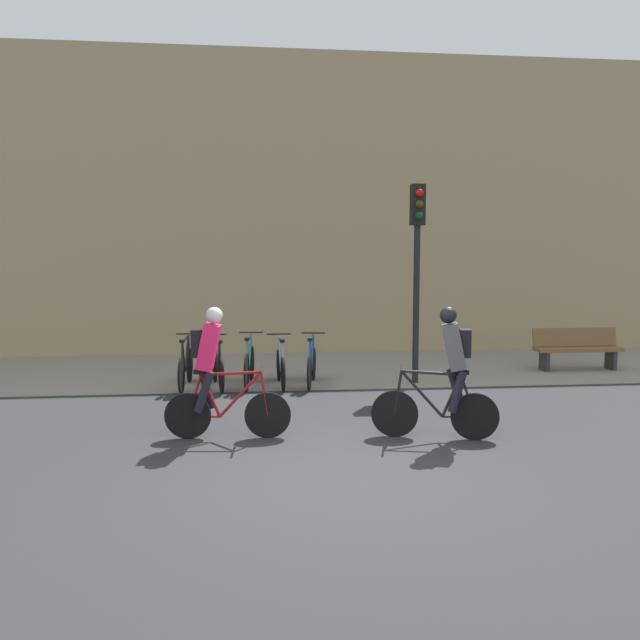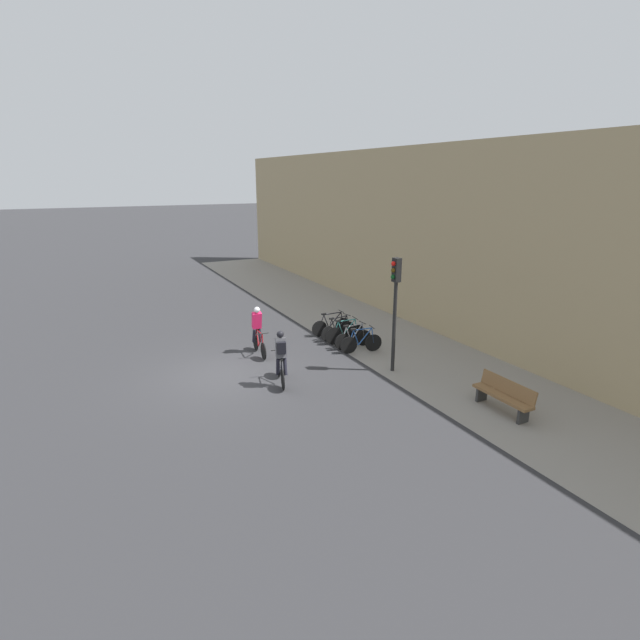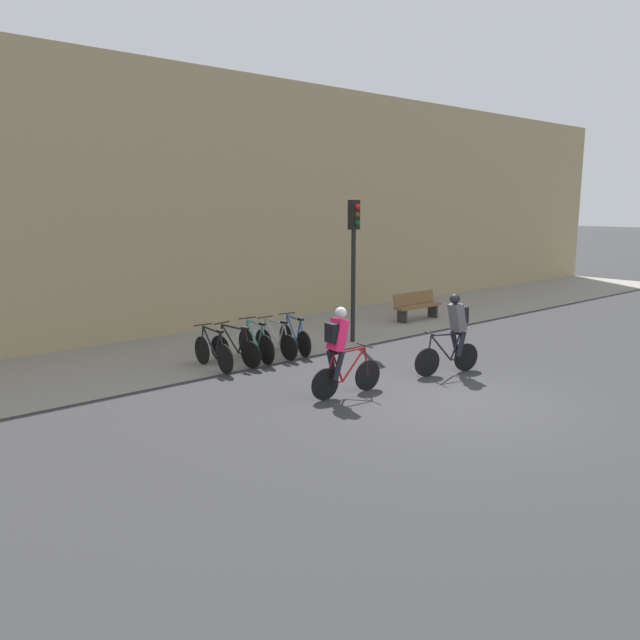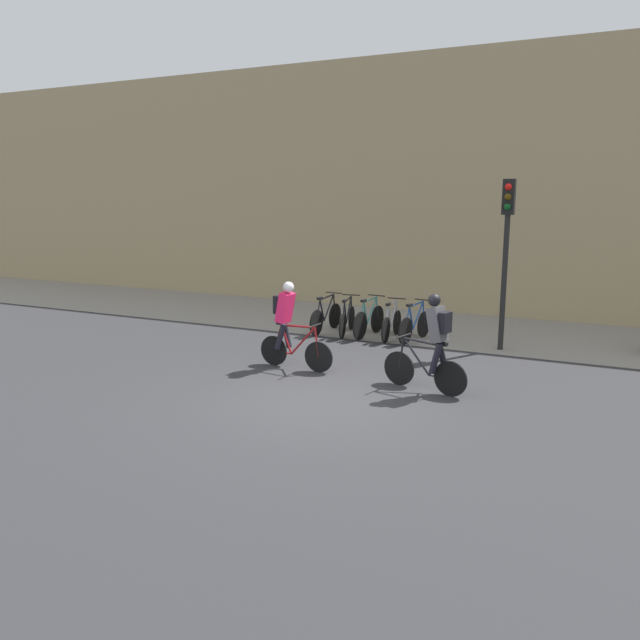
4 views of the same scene
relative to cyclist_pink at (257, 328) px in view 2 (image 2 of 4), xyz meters
The scene contains 12 objects.
ground 2.39m from the cyclist_pink, 47.39° to the right, with size 200.00×200.00×0.00m, color #2B2B2D.
kerb_strip 5.43m from the cyclist_pink, 73.85° to the left, with size 44.00×4.50×0.01m, color gray.
building_facade 8.30m from the cyclist_pink, 79.05° to the left, with size 44.00×0.60×7.43m, color tan.
cyclist_pink is the anchor object (origin of this frame).
cyclist_grey 3.09m from the cyclist_pink, ahead, with size 1.63×0.60×1.75m.
parked_bike_0 3.51m from the cyclist_pink, 102.24° to the left, with size 0.46×1.70×0.96m.
parked_bike_1 3.44m from the cyclist_pink, 92.49° to the left, with size 0.47×1.63×0.94m.
parked_bike_2 3.46m from the cyclist_pink, 82.70° to the left, with size 0.46×1.65×0.98m.
parked_bike_3 3.58m from the cyclist_pink, 73.22° to the left, with size 0.46×1.59×0.94m.
parked_bike_4 3.79m from the cyclist_pink, 64.66° to the left, with size 0.46×1.58×0.95m.
traffic_light_pole 5.21m from the cyclist_pink, 43.19° to the left, with size 0.26×0.30×3.76m.
bench 8.64m from the cyclist_pink, 30.75° to the left, with size 1.87×0.44×0.89m.
Camera 2 is at (14.84, -4.02, 6.21)m, focal length 28.00 mm.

